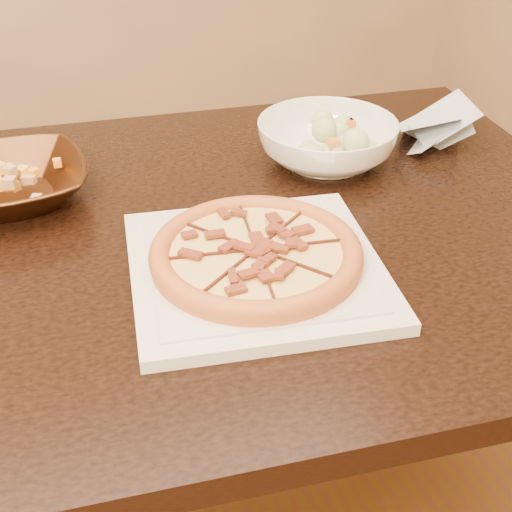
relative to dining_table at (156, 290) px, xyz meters
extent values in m
cube|color=black|center=(0.00, 0.00, 0.08)|extent=(1.49, 1.04, 0.04)
cylinder|color=black|center=(0.63, 0.37, -0.30)|extent=(0.07, 0.07, 0.71)
cube|color=silver|center=(0.11, -0.15, 0.11)|extent=(0.38, 0.38, 0.02)
cube|color=silver|center=(0.11, -0.15, 0.12)|extent=(0.32, 0.32, 0.00)
cylinder|color=#B85227|center=(0.11, -0.15, 0.13)|extent=(0.28, 0.28, 0.01)
torus|color=#B85227|center=(0.11, -0.15, 0.14)|extent=(0.28, 0.28, 0.03)
cylinder|color=#F5E080|center=(0.11, -0.15, 0.13)|extent=(0.23, 0.23, 0.01)
cube|color=#35160C|center=(0.11, -0.15, 0.14)|extent=(0.04, 0.28, 0.01)
cube|color=#35160C|center=(0.11, -0.15, 0.14)|extent=(0.17, 0.23, 0.01)
cube|color=#35160C|center=(0.11, -0.15, 0.14)|extent=(0.28, 0.04, 0.01)
cube|color=#35160C|center=(0.11, -0.15, 0.14)|extent=(0.23, 0.17, 0.01)
cube|color=maroon|center=(0.13, -0.15, 0.14)|extent=(0.03, 0.02, 0.00)
cube|color=maroon|center=(0.16, -0.14, 0.14)|extent=(0.02, 0.02, 0.00)
cube|color=maroon|center=(0.18, -0.13, 0.14)|extent=(0.03, 0.02, 0.00)
cube|color=maroon|center=(0.14, -0.13, 0.14)|extent=(0.03, 0.02, 0.00)
cube|color=maroon|center=(0.15, -0.11, 0.14)|extent=(0.03, 0.03, 0.00)
cube|color=maroon|center=(0.16, -0.08, 0.14)|extent=(0.03, 0.03, 0.00)
cube|color=maroon|center=(0.13, -0.11, 0.14)|extent=(0.02, 0.03, 0.00)
cube|color=maroon|center=(0.13, -0.09, 0.14)|extent=(0.02, 0.03, 0.00)
cube|color=maroon|center=(0.12, -0.06, 0.14)|extent=(0.02, 0.02, 0.00)
cube|color=maroon|center=(0.10, -0.10, 0.14)|extent=(0.02, 0.03, 0.00)
cube|color=maroon|center=(0.09, -0.08, 0.14)|extent=(0.02, 0.03, 0.00)
cube|color=maroon|center=(0.10, -0.13, 0.14)|extent=(0.02, 0.03, 0.00)
cube|color=maroon|center=(0.07, -0.11, 0.14)|extent=(0.03, 0.03, 0.00)
cube|color=maroon|center=(0.05, -0.10, 0.14)|extent=(0.03, 0.02, 0.00)
cube|color=maroon|center=(0.08, -0.13, 0.14)|extent=(0.03, 0.02, 0.00)
cube|color=maroon|center=(0.05, -0.14, 0.14)|extent=(0.03, 0.02, 0.00)
cube|color=maroon|center=(0.03, -0.15, 0.14)|extent=(0.02, 0.02, 0.00)
cube|color=maroon|center=(0.07, -0.16, 0.14)|extent=(0.03, 0.02, 0.00)
cube|color=maroon|center=(0.05, -0.18, 0.14)|extent=(0.03, 0.02, 0.00)
cube|color=maroon|center=(0.09, -0.16, 0.14)|extent=(0.03, 0.03, 0.00)
cube|color=maroon|center=(0.08, -0.18, 0.14)|extent=(0.03, 0.03, 0.00)
cube|color=maroon|center=(0.08, -0.21, 0.14)|extent=(0.02, 0.03, 0.00)
cube|color=maroon|center=(0.10, -0.18, 0.14)|extent=(0.02, 0.03, 0.00)
cube|color=maroon|center=(0.11, -0.20, 0.14)|extent=(0.02, 0.02, 0.00)
cube|color=maroon|center=(0.12, -0.23, 0.14)|extent=(0.02, 0.03, 0.00)
cube|color=maroon|center=(0.13, -0.18, 0.14)|extent=(0.02, 0.03, 0.00)
cube|color=maroon|center=(0.15, -0.20, 0.14)|extent=(0.02, 0.03, 0.00)
cube|color=maroon|center=(0.18, -0.21, 0.14)|extent=(0.03, 0.03, 0.00)
cube|color=maroon|center=(0.15, -0.17, 0.14)|extent=(0.03, 0.02, 0.00)
cube|color=maroon|center=(0.18, -0.17, 0.14)|extent=(0.03, 0.02, 0.00)
imported|color=#452713|center=(-0.18, 0.18, 0.13)|extent=(0.25, 0.25, 0.06)
cube|color=tan|center=(-0.18, 0.18, 0.17)|extent=(0.03, 0.03, 0.03)
cube|color=orange|center=(-0.17, 0.18, 0.17)|extent=(0.03, 0.03, 0.03)
cube|color=yellow|center=(-0.16, 0.20, 0.17)|extent=(0.03, 0.03, 0.03)
cube|color=tan|center=(-0.16, 0.22, 0.17)|extent=(0.03, 0.03, 0.03)
cube|color=orange|center=(-0.18, 0.19, 0.17)|extent=(0.03, 0.03, 0.03)
cube|color=orange|center=(-0.19, 0.18, 0.17)|extent=(0.03, 0.03, 0.03)
cube|color=orange|center=(-0.18, 0.13, 0.17)|extent=(0.03, 0.03, 0.03)
cube|color=yellow|center=(-0.18, 0.17, 0.17)|extent=(0.03, 0.03, 0.03)
cube|color=tan|center=(-0.17, 0.16, 0.17)|extent=(0.03, 0.03, 0.03)
cube|color=orange|center=(-0.15, 0.16, 0.17)|extent=(0.03, 0.03, 0.03)
imported|color=white|center=(0.34, 0.13, 0.14)|extent=(0.26, 0.26, 0.08)
sphere|color=beige|center=(0.34, 0.13, 0.19)|extent=(0.04, 0.04, 0.04)
sphere|color=beige|center=(0.36, 0.15, 0.19)|extent=(0.04, 0.04, 0.04)
sphere|color=beige|center=(0.36, 0.18, 0.19)|extent=(0.04, 0.04, 0.04)
sphere|color=beige|center=(0.34, 0.15, 0.19)|extent=(0.04, 0.04, 0.04)
sphere|color=beige|center=(0.31, 0.16, 0.19)|extent=(0.04, 0.04, 0.04)
sphere|color=beige|center=(0.34, 0.13, 0.19)|extent=(0.04, 0.04, 0.04)
sphere|color=beige|center=(0.32, 0.12, 0.19)|extent=(0.04, 0.04, 0.04)
sphere|color=beige|center=(0.33, 0.09, 0.19)|extent=(0.04, 0.04, 0.04)
sphere|color=beige|center=(0.35, 0.12, 0.19)|extent=(0.04, 0.04, 0.04)
sphere|color=beige|center=(0.37, 0.11, 0.19)|extent=(0.04, 0.04, 0.04)
cube|color=orange|center=(0.37, 0.16, 0.18)|extent=(0.02, 0.02, 0.01)
cube|color=orange|center=(0.31, 0.15, 0.18)|extent=(0.02, 0.02, 0.01)
cube|color=orange|center=(0.35, 0.10, 0.18)|extent=(0.02, 0.02, 0.01)
camera|label=1|loc=(-0.16, -0.89, 0.65)|focal=50.00mm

